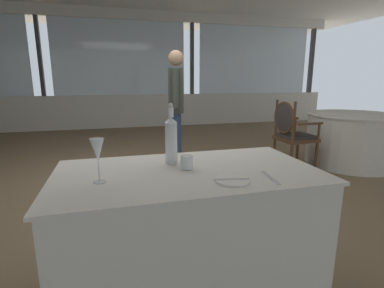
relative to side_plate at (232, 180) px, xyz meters
The scene contains 12 objects.
ground_plane 2.21m from the side_plate, 99.17° to the left, with size 15.54×15.54×0.00m, color #756047.
window_wall_far 6.55m from the side_plate, 92.89° to the left, with size 11.77×0.14×2.94m.
foreground_table 0.48m from the side_plate, 126.29° to the left, with size 1.48×0.80×0.76m.
side_plate is the anchor object (origin of this frame).
butter_knife 0.01m from the side_plate, ahead, with size 0.18×0.02×0.00m, color silver.
dinner_fork 0.21m from the side_plate, ahead, with size 0.21×0.02×0.00m, color silver.
water_bottle 0.48m from the side_plate, 120.64° to the left, with size 0.07×0.07×0.37m.
wine_glass 0.69m from the side_plate, 166.20° to the left, with size 0.07×0.07×0.22m.
water_tumbler 0.32m from the side_plate, 122.73° to the left, with size 0.07×0.07×0.08m, color white.
background_table_0 3.62m from the side_plate, 37.44° to the left, with size 1.32×1.32×0.76m.
dining_chair_0_0 2.78m from the side_plate, 50.48° to the left, with size 0.49×0.55×0.98m.
diner_person_0 2.75m from the side_plate, 83.90° to the left, with size 0.28×0.52×1.64m.
Camera 1 is at (-0.23, -3.34, 1.27)m, focal length 27.14 mm.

